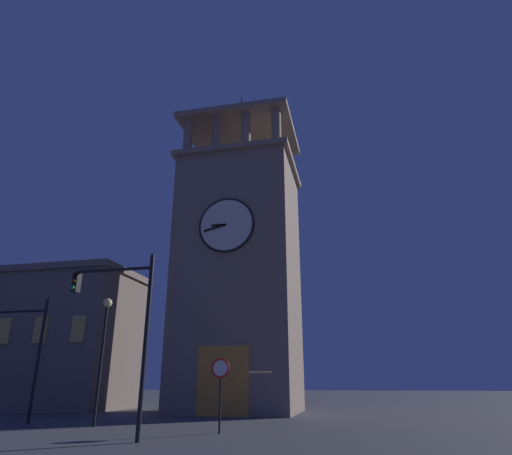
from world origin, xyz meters
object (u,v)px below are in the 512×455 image
at_px(street_lamp, 104,336).
at_px(traffic_signal_far, 123,315).
at_px(traffic_signal_mid, 24,341).
at_px(no_horn_sign, 220,374).
at_px(clocktower, 240,273).
at_px(adjacent_wing_building, 37,339).

bearing_deg(street_lamp, traffic_signal_far, 127.34).
relative_size(traffic_signal_mid, no_horn_sign, 2.15).
relative_size(clocktower, traffic_signal_mid, 4.11).
distance_m(adjacent_wing_building, street_lamp, 17.14).
xyz_separation_m(traffic_signal_mid, street_lamp, (-4.95, 0.73, 0.06)).
bearing_deg(traffic_signal_mid, street_lamp, 171.66).
distance_m(adjacent_wing_building, traffic_signal_mid, 13.26).
distance_m(clocktower, traffic_signal_far, 16.40).
xyz_separation_m(adjacent_wing_building, traffic_signal_mid, (-7.82, 10.64, -1.25)).
relative_size(adjacent_wing_building, traffic_signal_far, 2.37).
xyz_separation_m(adjacent_wing_building, no_horn_sign, (-19.05, 12.80, -2.94)).
bearing_deg(street_lamp, traffic_signal_mid, -8.34).
relative_size(traffic_signal_far, no_horn_sign, 2.29).
height_order(traffic_signal_mid, traffic_signal_far, traffic_signal_far).
bearing_deg(no_horn_sign, street_lamp, -12.88).
relative_size(traffic_signal_mid, street_lamp, 1.05).
bearing_deg(clocktower, adjacent_wing_building, -1.41).
xyz_separation_m(clocktower, street_lamp, (3.76, 10.96, -5.47)).
height_order(adjacent_wing_building, street_lamp, adjacent_wing_building).
bearing_deg(clocktower, traffic_signal_mid, 49.59).
bearing_deg(no_horn_sign, adjacent_wing_building, -33.91).
xyz_separation_m(traffic_signal_far, no_horn_sign, (-2.79, -3.14, -1.98)).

